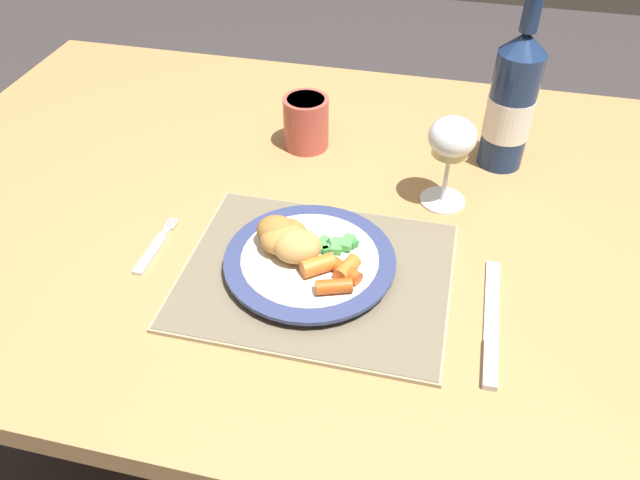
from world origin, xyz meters
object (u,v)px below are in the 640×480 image
at_px(dinner_plate, 310,262).
at_px(table_knife, 491,331).
at_px(fork, 153,250).
at_px(wine_glass, 452,142).
at_px(dining_table, 339,245).
at_px(drinking_cup, 306,121).
at_px(bottle, 512,102).

relative_size(dinner_plate, table_knife, 1.08).
bearing_deg(table_knife, dinner_plate, 167.25).
bearing_deg(fork, wine_glass, 28.43).
xyz_separation_m(dining_table, drinking_cup, (-0.09, 0.16, 0.13)).
xyz_separation_m(bottle, drinking_cup, (-0.33, -0.02, -0.07)).
relative_size(bottle, drinking_cup, 3.28).
bearing_deg(bottle, dinner_plate, -126.68).
xyz_separation_m(dinner_plate, wine_glass, (0.16, 0.20, 0.09)).
bearing_deg(drinking_cup, bottle, 4.09).
bearing_deg(fork, dining_table, 34.38).
bearing_deg(dinner_plate, fork, -177.13).
bearing_deg(wine_glass, fork, -151.57).
bearing_deg(table_knife, dining_table, 138.53).
relative_size(dining_table, fork, 12.07).
xyz_separation_m(fork, table_knife, (0.47, -0.04, 0.00)).
bearing_deg(fork, drinking_cup, 65.79).
bearing_deg(dinner_plate, wine_glass, 50.69).
xyz_separation_m(dining_table, fork, (-0.24, -0.16, 0.08)).
bearing_deg(drinking_cup, fork, -114.21).
distance_m(fork, wine_glass, 0.46).
relative_size(wine_glass, drinking_cup, 1.61).
height_order(wine_glass, drinking_cup, wine_glass).
bearing_deg(drinking_cup, dining_table, -59.09).
height_order(dinner_plate, drinking_cup, drinking_cup).
relative_size(dining_table, drinking_cup, 16.19).
bearing_deg(bottle, drinking_cup, -175.91).
height_order(dining_table, wine_glass, wine_glass).
bearing_deg(table_knife, drinking_cup, 132.03).
relative_size(table_knife, bottle, 0.73).
bearing_deg(dining_table, wine_glass, 17.68).
xyz_separation_m(dinner_plate, drinking_cup, (-0.08, 0.31, 0.03)).
bearing_deg(wine_glass, dinner_plate, -129.31).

